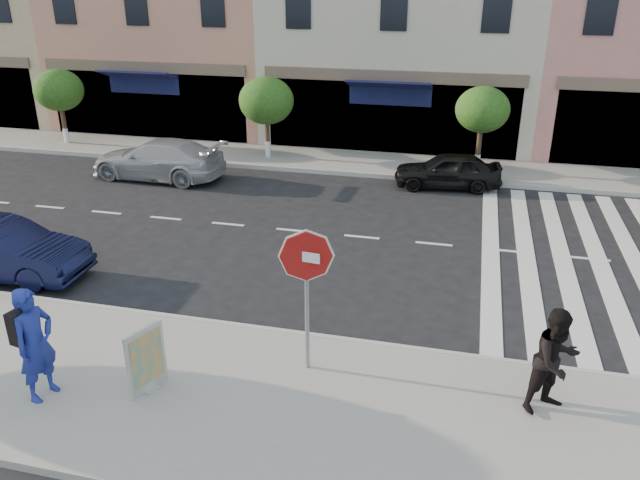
# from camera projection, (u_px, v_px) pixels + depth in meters

# --- Properties ---
(ground) EXTENTS (120.00, 120.00, 0.00)m
(ground) POSITION_uv_depth(u_px,v_px,m) (329.00, 305.00, 13.88)
(ground) COLOR black
(ground) RESTS_ON ground
(sidewalk_near) EXTENTS (60.00, 4.50, 0.15)m
(sidewalk_near) POSITION_uv_depth(u_px,v_px,m) (279.00, 407.00, 10.51)
(sidewalk_near) COLOR gray
(sidewalk_near) RESTS_ON ground
(sidewalk_far) EXTENTS (60.00, 3.00, 0.15)m
(sidewalk_far) POSITION_uv_depth(u_px,v_px,m) (395.00, 165.00, 23.66)
(sidewalk_far) COLOR gray
(sidewalk_far) RESTS_ON ground
(building_centre) EXTENTS (11.00, 9.00, 11.00)m
(building_centre) POSITION_uv_depth(u_px,v_px,m) (408.00, 5.00, 26.96)
(building_centre) COLOR beige
(building_centre) RESTS_ON ground
(street_tree_wa) EXTENTS (2.00, 2.00, 3.05)m
(street_tree_wa) POSITION_uv_depth(u_px,v_px,m) (59.00, 90.00, 25.68)
(street_tree_wa) COLOR #473323
(street_tree_wa) RESTS_ON sidewalk_far
(street_tree_wb) EXTENTS (2.10, 2.10, 3.06)m
(street_tree_wb) POSITION_uv_depth(u_px,v_px,m) (266.00, 101.00, 23.70)
(street_tree_wb) COLOR #473323
(street_tree_wb) RESTS_ON sidewalk_far
(street_tree_c) EXTENTS (1.90, 1.90, 3.04)m
(street_tree_c) POSITION_uv_depth(u_px,v_px,m) (482.00, 110.00, 21.91)
(street_tree_c) COLOR #473323
(street_tree_c) RESTS_ON sidewalk_far
(stop_sign) EXTENTS (0.97, 0.15, 2.74)m
(stop_sign) POSITION_uv_depth(u_px,v_px,m) (306.00, 271.00, 10.66)
(stop_sign) COLOR gray
(stop_sign) RESTS_ON sidewalk_near
(photographer) EXTENTS (0.63, 0.83, 2.04)m
(photographer) POSITION_uv_depth(u_px,v_px,m) (36.00, 344.00, 10.31)
(photographer) COLOR navy
(photographer) RESTS_ON sidewalk_near
(walker) EXTENTS (1.14, 1.10, 1.84)m
(walker) POSITION_uv_depth(u_px,v_px,m) (556.00, 361.00, 10.03)
(walker) COLOR black
(walker) RESTS_ON sidewalk_near
(poster_board) EXTENTS (0.36, 0.76, 1.21)m
(poster_board) POSITION_uv_depth(u_px,v_px,m) (146.00, 361.00, 10.62)
(poster_board) COLOR beige
(poster_board) RESTS_ON sidewalk_near
(car_near_mid) EXTENTS (4.21, 1.59, 1.37)m
(car_near_mid) POSITION_uv_depth(u_px,v_px,m) (1.00, 250.00, 14.96)
(car_near_mid) COLOR black
(car_near_mid) RESTS_ON ground
(car_far_left) EXTENTS (4.91, 2.17, 1.40)m
(car_far_left) POSITION_uv_depth(u_px,v_px,m) (158.00, 159.00, 22.16)
(car_far_left) COLOR #A2A2A7
(car_far_left) RESTS_ON ground
(car_far_mid) EXTENTS (3.72, 1.86, 1.22)m
(car_far_mid) POSITION_uv_depth(u_px,v_px,m) (448.00, 170.00, 21.23)
(car_far_mid) COLOR black
(car_far_mid) RESTS_ON ground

